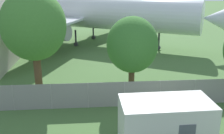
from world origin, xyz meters
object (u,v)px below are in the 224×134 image
object	(u,v)px
tree_behind_benches	(132,45)
airplane	(91,13)
tree_left_of_cabin	(34,26)
portable_cabin	(165,124)

from	to	relation	value
tree_behind_benches	airplane	bearing A→B (deg)	98.83
airplane	tree_left_of_cabin	size ratio (longest dim) A/B	4.49
portable_cabin	tree_behind_benches	bearing A→B (deg)	95.17
portable_cabin	tree_left_of_cabin	distance (m)	11.50
airplane	tree_behind_benches	distance (m)	19.25
airplane	tree_left_of_cabin	world-z (taller)	airplane
portable_cabin	tree_left_of_cabin	world-z (taller)	tree_left_of_cabin
tree_behind_benches	portable_cabin	bearing A→B (deg)	-83.68
portable_cabin	tree_behind_benches	world-z (taller)	tree_behind_benches
tree_left_of_cabin	tree_behind_benches	xyz separation A→B (m)	(7.12, -0.51, -1.44)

